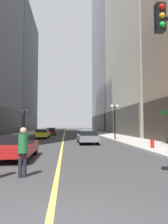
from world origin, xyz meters
name	(u,v)px	position (x,y,z in m)	size (l,w,h in m)	color
ground_plane	(64,135)	(0.00, 35.00, 0.00)	(200.00, 200.00, 0.00)	#38383A
sidewalk_left	(20,135)	(-8.25, 35.00, 0.07)	(4.50, 78.00, 0.15)	#ADA8A0
sidewalk_right	(106,134)	(8.25, 35.00, 0.07)	(4.50, 78.00, 0.15)	#ADA8A0
lane_centre_stripe	(64,135)	(0.00, 35.00, 0.00)	(0.16, 70.00, 0.01)	#E5D64C
building_left_far	(14,72)	(-16.03, 60.00, 18.72)	(11.27, 26.00, 37.62)	slate
building_right_mid	(144,18)	(16.16, 34.50, 23.77)	(11.53, 24.00, 47.72)	#B7AD99
building_right_far	(117,26)	(17.29, 60.00, 35.25)	(13.77, 26.00, 70.66)	slate
car_red	(17,146)	(-2.40, 8.11, 0.72)	(1.81, 4.13, 1.32)	#B21919
car_grey	(87,137)	(2.50, 16.86, 0.72)	(1.90, 4.71, 1.32)	slate
car_yellow	(42,133)	(-3.05, 25.55, 0.72)	(1.87, 4.82, 1.32)	yellow
car_maroon	(51,131)	(-2.53, 35.10, 0.72)	(1.93, 4.09, 1.32)	maroon
car_silver	(51,130)	(-3.03, 42.45, 0.72)	(1.88, 4.15, 1.32)	#B7B7BC
pedestrian_in_green_parka	(23,148)	(-1.24, 4.03, 1.06)	(0.42, 0.42, 1.80)	black
street_lamp_left_far	(24,117)	(-6.40, 29.45, 3.26)	(1.06, 0.36, 4.43)	black
street_lamp_right_mid	(115,114)	(6.40, 20.82, 3.26)	(1.06, 0.36, 4.43)	black
fire_hydrant_right	(152,145)	(6.90, 11.25, 0.40)	(0.28, 0.28, 0.80)	red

